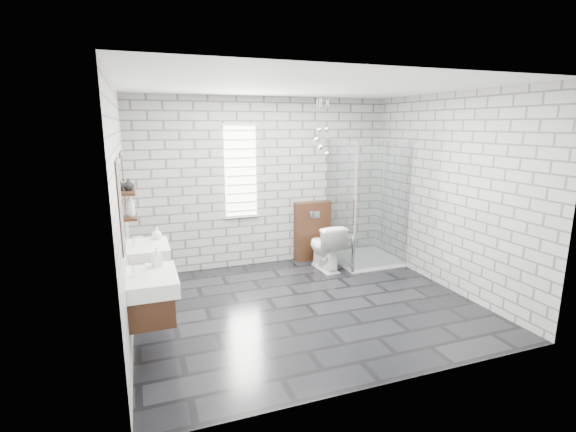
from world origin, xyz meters
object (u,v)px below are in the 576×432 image
vanity_right (145,252)px  toilet (325,246)px  shower_enclosure (364,234)px  cistern_panel (312,231)px  vanity_left (148,284)px

vanity_right → toilet: (2.71, 0.65, -0.39)m
shower_enclosure → toilet: (-0.70, -0.01, -0.13)m
vanity_right → cistern_panel: size_ratio=1.57×
cistern_panel → shower_enclosure: shower_enclosure is taller
cistern_panel → shower_enclosure: size_ratio=0.49×
vanity_left → toilet: size_ratio=2.12×
cistern_panel → toilet: (0.00, -0.53, -0.13)m
vanity_right → shower_enclosure: size_ratio=0.77×
vanity_left → toilet: (2.71, 1.74, -0.39)m
vanity_left → vanity_right: bearing=90.0°
vanity_right → shower_enclosure: shower_enclosure is taller
cistern_panel → toilet: bearing=-90.0°
vanity_left → cistern_panel: vanity_left is taller
cistern_panel → shower_enclosure: bearing=-36.4°
shower_enclosure → toilet: bearing=-179.0°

